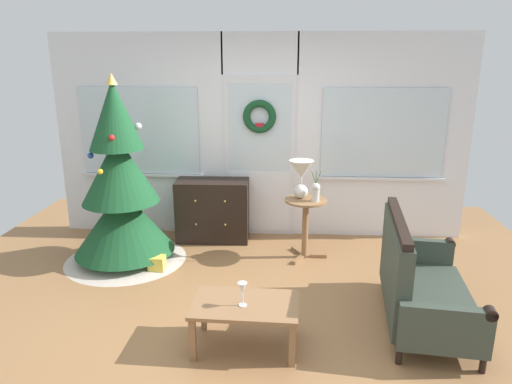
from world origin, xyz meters
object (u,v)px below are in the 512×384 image
christmas_tree (121,196)px  gift_box (157,264)px  side_table (306,217)px  dresser_cabinet (213,210)px  settee_sofa (417,282)px  table_lamp (301,174)px  wine_glass (243,289)px  coffee_table (245,309)px  flower_vase (316,191)px

christmas_tree → gift_box: bearing=-32.2°
side_table → dresser_cabinet: bearing=156.9°
settee_sofa → gift_box: 2.69m
christmas_tree → side_table: (2.06, 0.20, -0.26)m
table_lamp → wine_glass: (-0.49, -1.86, -0.46)m
christmas_tree → gift_box: 0.85m
settee_sofa → gift_box: settee_sofa is taller
settee_sofa → christmas_tree: bearing=159.3°
coffee_table → side_table: bearing=73.2°
side_table → coffee_table: 1.88m
christmas_tree → settee_sofa: bearing=-20.7°
christmas_tree → side_table: 2.09m
dresser_cabinet → flower_vase: (1.25, -0.55, 0.43)m
side_table → coffee_table: (-0.54, -1.79, -0.17)m
dresser_cabinet → flower_vase: flower_vase is taller
settee_sofa → side_table: 1.61m
dresser_cabinet → settee_sofa: (2.06, -1.81, -0.01)m
settee_sofa → wine_glass: bearing=-161.1°
gift_box → table_lamp: bearing=18.2°
gift_box → wine_glass: bearing=-51.7°
settee_sofa → coffee_table: bearing=-162.2°
table_lamp → wine_glass: 1.98m
christmas_tree → flower_vase: (2.16, 0.14, 0.06)m
coffee_table → dresser_cabinet: bearing=105.0°
christmas_tree → gift_box: size_ratio=12.36×
table_lamp → christmas_tree: bearing=-173.3°
wine_glass → gift_box: size_ratio=1.15×
table_lamp → side_table: bearing=-33.7°
dresser_cabinet → gift_box: 1.12m
flower_vase → coffee_table: bearing=-110.3°
side_table → wine_glass: 1.91m
settee_sofa → wine_glass: (-1.47, -0.50, 0.15)m
side_table → flower_vase: flower_vase is taller
wine_glass → gift_box: (-1.07, 1.35, -0.44)m
flower_vase → coffee_table: 1.91m
coffee_table → flower_vase: bearing=69.7°
settee_sofa → flower_vase: size_ratio=4.24×
christmas_tree → gift_box: (0.44, -0.28, -0.68)m
settee_sofa → wine_glass: 1.56m
table_lamp → gift_box: 1.88m
christmas_tree → gift_box: christmas_tree is taller
wine_glass → gift_box: wine_glass is taller
flower_vase → table_lamp: bearing=148.0°
coffee_table → gift_box: size_ratio=5.04×
christmas_tree → dresser_cabinet: christmas_tree is taller
dresser_cabinet → flower_vase: size_ratio=2.60×
settee_sofa → coffee_table: (-1.45, -0.47, -0.05)m
christmas_tree → wine_glass: (1.51, -1.63, -0.23)m
side_table → gift_box: (-1.62, -0.47, -0.42)m
table_lamp → wine_glass: table_lamp is taller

